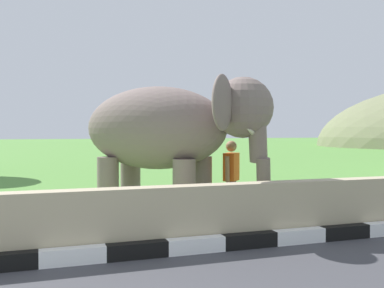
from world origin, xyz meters
The scene contains 3 objects.
barrier_parapet centered at (2.00, 3.91, 0.50)m, with size 28.00×0.36×1.00m, color tan.
elephant centered at (3.10, 5.97, 1.88)m, with size 3.89×3.77×2.88m.
person_handler centered at (4.36, 5.81, 0.93)m, with size 0.51×0.56×1.66m.
Camera 1 is at (0.59, -2.69, 1.85)m, focal length 41.55 mm.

